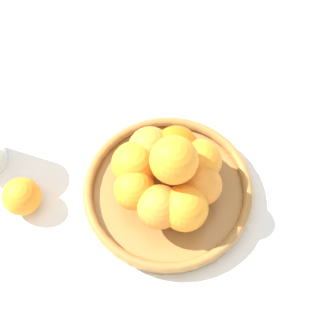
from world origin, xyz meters
TOP-DOWN VIEW (x-y plane):
  - ground_plane at (0.00, 0.00)m, footprint 4.00×4.00m
  - fruit_bowl at (0.00, 0.00)m, footprint 0.29×0.29m
  - orange_pile at (0.00, -0.00)m, footprint 0.19×0.18m
  - stray_orange at (0.23, 0.08)m, footprint 0.06×0.06m

SIDE VIEW (x-z plane):
  - ground_plane at x=0.00m, z-range 0.00..0.00m
  - fruit_bowl at x=0.00m, z-range 0.00..0.04m
  - stray_orange at x=0.23m, z-range 0.00..0.06m
  - orange_pile at x=0.00m, z-range 0.01..0.15m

